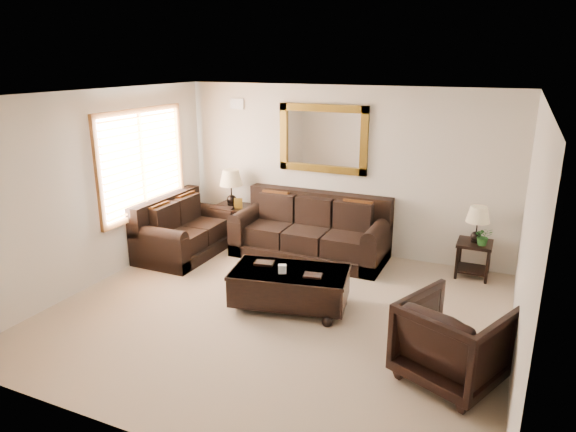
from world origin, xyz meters
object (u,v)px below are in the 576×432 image
at_px(sofa, 311,234).
at_px(end_table_right, 476,231).
at_px(end_table_left, 232,195).
at_px(coffee_table, 290,284).
at_px(armchair, 454,338).
at_px(loveseat, 183,233).

distance_m(sofa, end_table_right, 2.52).
xyz_separation_m(end_table_left, end_table_right, (4.04, 0.04, -0.13)).
xyz_separation_m(sofa, coffee_table, (0.42, -1.80, -0.05)).
distance_m(end_table_left, coffee_table, 2.83).
xyz_separation_m(end_table_left, armchair, (4.09, -2.74, -0.36)).
bearing_deg(end_table_right, end_table_left, -179.37).
height_order(end_table_left, end_table_right, end_table_left).
xyz_separation_m(end_table_left, coffee_table, (1.98, -1.96, -0.51)).
height_order(end_table_right, coffee_table, end_table_right).
distance_m(sofa, coffee_table, 1.85).
bearing_deg(end_table_left, end_table_right, 0.63).
bearing_deg(sofa, loveseat, -159.04).
relative_size(sofa, end_table_left, 1.93).
height_order(sofa, coffee_table, sofa).
bearing_deg(coffee_table, sofa, 92.04).
bearing_deg(end_table_right, coffee_table, -135.91).
distance_m(loveseat, end_table_left, 1.10).
height_order(sofa, end_table_left, end_table_left).
relative_size(loveseat, armchair, 1.78).
relative_size(end_table_left, end_table_right, 1.18).
bearing_deg(armchair, loveseat, 1.68).
height_order(loveseat, coffee_table, loveseat).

